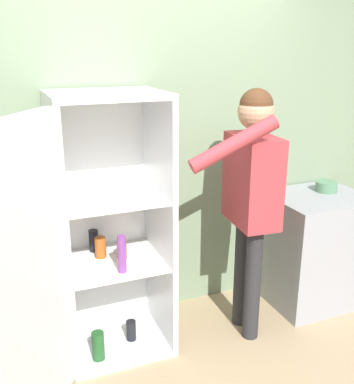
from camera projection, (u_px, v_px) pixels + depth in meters
The scene contains 5 objects.
wall_back at pixel (129, 152), 3.18m from camera, with size 7.00×0.06×2.55m.
refrigerator at pixel (94, 237), 2.79m from camera, with size 1.10×1.18×1.74m.
person at pixel (251, 185), 2.98m from camera, with size 0.69×0.58×1.74m.
counter at pixel (314, 248), 3.61m from camera, with size 0.74×0.64×0.89m.
bowl at pixel (326, 186), 3.57m from camera, with size 0.17×0.17×0.08m.
Camera 1 is at (-0.85, -2.04, 1.98)m, focal length 42.00 mm.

